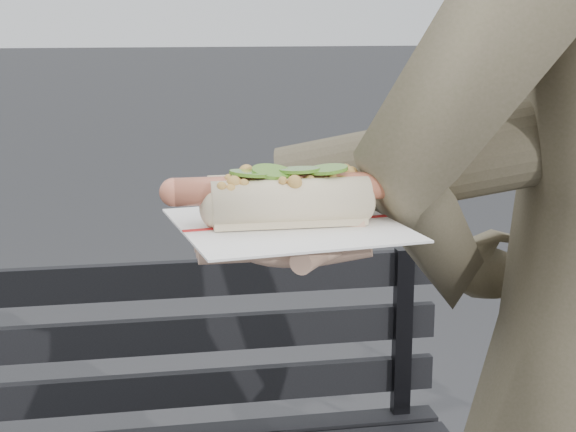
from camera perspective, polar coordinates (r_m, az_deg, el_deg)
The scene contains 1 object.
held_hotdog at distance 0.89m, azimuth 11.59°, elevation 3.46°, with size 0.63×0.31×0.20m.
Camera 1 is at (-0.05, -0.79, 1.40)m, focal length 55.00 mm.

